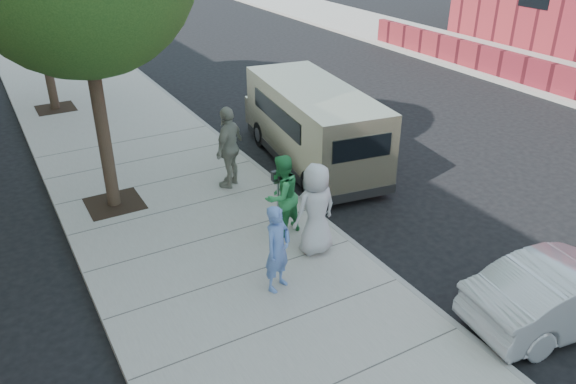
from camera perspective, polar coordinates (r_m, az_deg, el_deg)
The scene contains 10 objects.
ground at distance 11.94m, azimuth -3.52°, elevation -3.99°, with size 120.00×120.00×0.00m, color black.
sidewalk at distance 11.56m, azimuth -7.98°, elevation -4.91°, with size 5.00×60.00×0.15m, color gray.
curb_face at distance 12.50m, azimuth 2.38°, elevation -2.00°, with size 0.12×60.00×0.16m, color gray.
parking_meter at distance 11.29m, azimuth -1.02°, elevation 0.52°, with size 0.27×0.10×1.32m.
van at distance 14.62m, azimuth 2.43°, elevation 6.93°, with size 2.59×5.82×2.09m.
sedan at distance 10.30m, azimuth 26.72°, elevation -8.98°, with size 1.26×3.61×1.19m, color #B2B5BA.
person_officer at distance 9.60m, azimuth -1.06°, elevation -5.77°, with size 0.58×0.38×1.60m, color #597ABE.
person_green_shirt at distance 11.15m, azimuth -0.65°, elevation -0.39°, with size 0.83×0.65×1.72m, color green.
person_gray_shirt at distance 10.56m, azimuth 2.84°, elevation -1.77°, with size 0.89×0.58×1.82m, color #B5B5B8.
person_striped_polo at distance 13.17m, azimuth -5.99°, elevation 4.57°, with size 1.15×0.48×1.96m, color gray.
Camera 1 is at (-4.41, -9.20, 6.19)m, focal length 35.00 mm.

